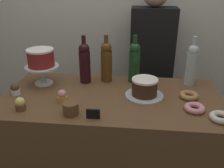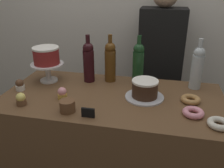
{
  "view_description": "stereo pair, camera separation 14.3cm",
  "coord_description": "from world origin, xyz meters",
  "px_view_note": "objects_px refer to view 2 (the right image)",
  "views": [
    {
      "loc": [
        0.14,
        -1.3,
        1.6
      ],
      "look_at": [
        0.0,
        0.0,
        1.03
      ],
      "focal_mm": 38.27,
      "sensor_mm": 36.0,
      "label": 1
    },
    {
      "loc": [
        0.28,
        -1.27,
        1.6
      ],
      "look_at": [
        0.0,
        0.0,
        1.03
      ],
      "focal_mm": 38.27,
      "sensor_mm": 36.0,
      "label": 2
    }
  ],
  "objects_px": {
    "wine_bottle_green": "(138,63)",
    "wine_bottle_clear": "(197,67)",
    "chocolate_round_cake": "(145,88)",
    "donut_pink": "(193,113)",
    "wine_bottle_amber": "(110,61)",
    "price_sign_chalkboard": "(88,113)",
    "donut_maple": "(191,99)",
    "cookie_stack": "(67,106)",
    "barista_figure": "(159,76)",
    "cake_stand_pedestal": "(48,69)",
    "donut_sugar": "(219,124)",
    "white_layer_cake": "(46,55)",
    "cupcake_chocolate": "(20,85)",
    "wine_bottle_dark_red": "(89,61)",
    "cupcake_lemon": "(21,99)",
    "cupcake_strawberry": "(62,94)"
  },
  "relations": [
    {
      "from": "cake_stand_pedestal",
      "to": "cupcake_strawberry",
      "type": "distance_m",
      "value": 0.32
    },
    {
      "from": "wine_bottle_amber",
      "to": "price_sign_chalkboard",
      "type": "bearing_deg",
      "value": -90.56
    },
    {
      "from": "wine_bottle_dark_red",
      "to": "cupcake_chocolate",
      "type": "height_order",
      "value": "wine_bottle_dark_red"
    },
    {
      "from": "wine_bottle_dark_red",
      "to": "cupcake_lemon",
      "type": "distance_m",
      "value": 0.51
    },
    {
      "from": "cake_stand_pedestal",
      "to": "donut_pink",
      "type": "distance_m",
      "value": 0.99
    },
    {
      "from": "white_layer_cake",
      "to": "cupcake_strawberry",
      "type": "distance_m",
      "value": 0.35
    },
    {
      "from": "donut_sugar",
      "to": "cookie_stack",
      "type": "relative_size",
      "value": 1.33
    },
    {
      "from": "wine_bottle_amber",
      "to": "donut_maple",
      "type": "height_order",
      "value": "wine_bottle_amber"
    },
    {
      "from": "donut_sugar",
      "to": "donut_pink",
      "type": "height_order",
      "value": "same"
    },
    {
      "from": "wine_bottle_amber",
      "to": "cookie_stack",
      "type": "bearing_deg",
      "value": -105.55
    },
    {
      "from": "price_sign_chalkboard",
      "to": "barista_figure",
      "type": "distance_m",
      "value": 1.0
    },
    {
      "from": "cake_stand_pedestal",
      "to": "donut_sugar",
      "type": "height_order",
      "value": "cake_stand_pedestal"
    },
    {
      "from": "cake_stand_pedestal",
      "to": "cupcake_chocolate",
      "type": "relative_size",
      "value": 2.98
    },
    {
      "from": "white_layer_cake",
      "to": "wine_bottle_amber",
      "type": "bearing_deg",
      "value": 13.2
    },
    {
      "from": "wine_bottle_amber",
      "to": "donut_sugar",
      "type": "relative_size",
      "value": 2.91
    },
    {
      "from": "cookie_stack",
      "to": "price_sign_chalkboard",
      "type": "relative_size",
      "value": 1.2
    },
    {
      "from": "wine_bottle_clear",
      "to": "cupcake_lemon",
      "type": "height_order",
      "value": "wine_bottle_clear"
    },
    {
      "from": "cupcake_chocolate",
      "to": "cookie_stack",
      "type": "bearing_deg",
      "value": -25.41
    },
    {
      "from": "wine_bottle_clear",
      "to": "price_sign_chalkboard",
      "type": "xyz_separation_m",
      "value": [
        -0.57,
        -0.5,
        -0.12
      ]
    },
    {
      "from": "chocolate_round_cake",
      "to": "donut_pink",
      "type": "xyz_separation_m",
      "value": [
        0.27,
        -0.15,
        -0.05
      ]
    },
    {
      "from": "white_layer_cake",
      "to": "donut_pink",
      "type": "relative_size",
      "value": 1.56
    },
    {
      "from": "donut_maple",
      "to": "donut_pink",
      "type": "xyz_separation_m",
      "value": [
        0.0,
        -0.15,
        0.0
      ]
    },
    {
      "from": "wine_bottle_dark_red",
      "to": "donut_maple",
      "type": "distance_m",
      "value": 0.7
    },
    {
      "from": "cupcake_chocolate",
      "to": "donut_maple",
      "type": "bearing_deg",
      "value": 3.53
    },
    {
      "from": "cake_stand_pedestal",
      "to": "wine_bottle_green",
      "type": "distance_m",
      "value": 0.62
    },
    {
      "from": "donut_sugar",
      "to": "white_layer_cake",
      "type": "bearing_deg",
      "value": 161.88
    },
    {
      "from": "chocolate_round_cake",
      "to": "cupcake_chocolate",
      "type": "relative_size",
      "value": 2.11
    },
    {
      "from": "donut_maple",
      "to": "donut_sugar",
      "type": "bearing_deg",
      "value": -63.89
    },
    {
      "from": "price_sign_chalkboard",
      "to": "wine_bottle_green",
      "type": "bearing_deg",
      "value": 68.93
    },
    {
      "from": "wine_bottle_green",
      "to": "barista_figure",
      "type": "bearing_deg",
      "value": 72.26
    },
    {
      "from": "donut_maple",
      "to": "cookie_stack",
      "type": "relative_size",
      "value": 1.33
    },
    {
      "from": "donut_sugar",
      "to": "price_sign_chalkboard",
      "type": "height_order",
      "value": "price_sign_chalkboard"
    },
    {
      "from": "wine_bottle_green",
      "to": "wine_bottle_clear",
      "type": "distance_m",
      "value": 0.38
    },
    {
      "from": "cupcake_chocolate",
      "to": "cupcake_strawberry",
      "type": "distance_m",
      "value": 0.32
    },
    {
      "from": "cookie_stack",
      "to": "wine_bottle_clear",
      "type": "bearing_deg",
      "value": 33.91
    },
    {
      "from": "wine_bottle_amber",
      "to": "price_sign_chalkboard",
      "type": "xyz_separation_m",
      "value": [
        -0.0,
        -0.5,
        -0.12
      ]
    },
    {
      "from": "chocolate_round_cake",
      "to": "barista_figure",
      "type": "relative_size",
      "value": 0.1
    },
    {
      "from": "price_sign_chalkboard",
      "to": "cake_stand_pedestal",
      "type": "bearing_deg",
      "value": 135.96
    },
    {
      "from": "donut_sugar",
      "to": "cookie_stack",
      "type": "xyz_separation_m",
      "value": [
        -0.77,
        -0.02,
        0.02
      ]
    },
    {
      "from": "chocolate_round_cake",
      "to": "cupcake_chocolate",
      "type": "distance_m",
      "value": 0.79
    },
    {
      "from": "wine_bottle_amber",
      "to": "donut_pink",
      "type": "height_order",
      "value": "wine_bottle_amber"
    },
    {
      "from": "cake_stand_pedestal",
      "to": "cupcake_lemon",
      "type": "height_order",
      "value": "cake_stand_pedestal"
    },
    {
      "from": "donut_pink",
      "to": "cupcake_lemon",
      "type": "bearing_deg",
      "value": -174.52
    },
    {
      "from": "chocolate_round_cake",
      "to": "donut_pink",
      "type": "height_order",
      "value": "chocolate_round_cake"
    },
    {
      "from": "cupcake_chocolate",
      "to": "cupcake_lemon",
      "type": "bearing_deg",
      "value": -56.48
    },
    {
      "from": "barista_figure",
      "to": "wine_bottle_green",
      "type": "bearing_deg",
      "value": -107.74
    },
    {
      "from": "white_layer_cake",
      "to": "cupcake_chocolate",
      "type": "relative_size",
      "value": 2.35
    },
    {
      "from": "wine_bottle_clear",
      "to": "cookie_stack",
      "type": "distance_m",
      "value": 0.85
    },
    {
      "from": "cupcake_strawberry",
      "to": "price_sign_chalkboard",
      "type": "bearing_deg",
      "value": -37.74
    },
    {
      "from": "cupcake_chocolate",
      "to": "donut_pink",
      "type": "distance_m",
      "value": 1.06
    }
  ]
}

